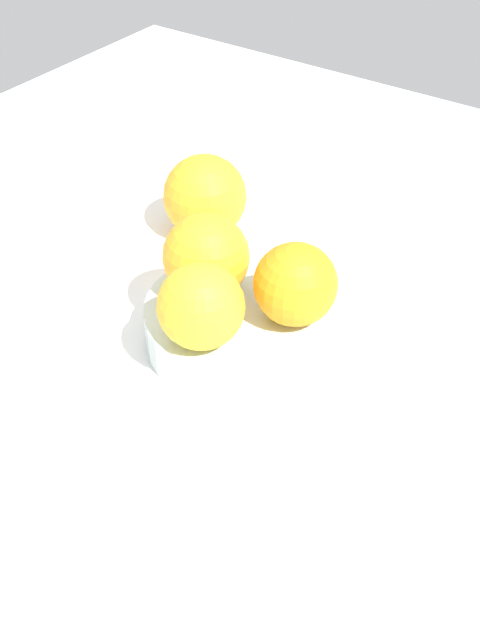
{
  "coord_description": "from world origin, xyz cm",
  "views": [
    {
      "loc": [
        40.79,
        28.33,
        43.71
      ],
      "look_at": [
        0.0,
        0.0,
        2.26
      ],
      "focal_mm": 43.82,
      "sensor_mm": 36.0,
      "label": 1
    }
  ],
  "objects": [
    {
      "name": "ground_plane",
      "position": [
        0.0,
        0.0,
        -1.0
      ],
      "size": [
        110.0,
        110.0,
        2.0
      ],
      "primitive_type": "cube",
      "color": "white"
    },
    {
      "name": "fruit_bowl",
      "position": [
        0.0,
        0.0,
        1.79
      ],
      "size": [
        15.79,
        15.79,
        3.77
      ],
      "color": "silver",
      "rests_on": "ground_plane"
    },
    {
      "name": "orange_in_bowl_0",
      "position": [
        -1.24,
        4.38,
        7.1
      ],
      "size": [
        6.66,
        6.66,
        6.66
      ],
      "primitive_type": "sphere",
      "color": "orange",
      "rests_on": "fruit_bowl"
    },
    {
      "name": "orange_in_bowl_1",
      "position": [
        -0.36,
        -3.34,
        7.33
      ],
      "size": [
        7.13,
        7.13,
        7.13
      ],
      "primitive_type": "sphere",
      "color": "#F9A823",
      "rests_on": "fruit_bowl"
    },
    {
      "name": "orange_in_bowl_2",
      "position": [
        5.15,
        0.21,
        7.12
      ],
      "size": [
        6.71,
        6.71,
        6.71
      ],
      "primitive_type": "sphere",
      "color": "yellow",
      "rests_on": "fruit_bowl"
    },
    {
      "name": "orange_loose_0",
      "position": [
        -11.73,
        -12.33,
        4.12
      ],
      "size": [
        8.25,
        8.25,
        8.25
      ],
      "primitive_type": "sphere",
      "color": "#F9A823",
      "rests_on": "ground_plane"
    },
    {
      "name": "folded_napkin",
      "position": [
        20.59,
        13.72,
        0.15
      ],
      "size": [
        15.39,
        15.39,
        0.3
      ],
      "primitive_type": "cube",
      "rotation": [
        0.0,
        0.0,
        0.13
      ],
      "color": "white",
      "rests_on": "ground_plane"
    }
  ]
}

